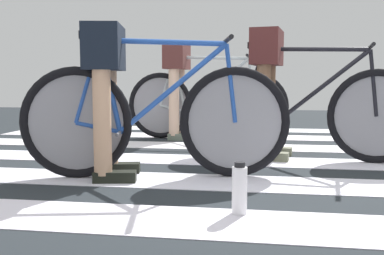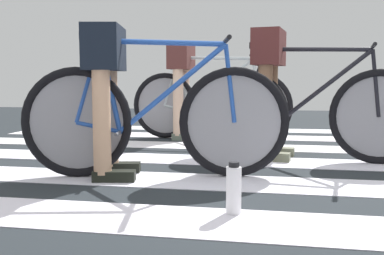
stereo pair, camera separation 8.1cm
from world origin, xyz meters
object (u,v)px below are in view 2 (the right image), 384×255
Objects in this scene: cyclist_1_of_3 at (106,80)px; bicycle_1_of_3 at (155,118)px; cyclist_2_of_3 at (269,76)px; cyclist_3_of_3 at (182,77)px; bicycle_3_of_3 at (210,104)px; water_bottle at (234,189)px; bicycle_2_of_3 at (308,112)px.

bicycle_1_of_3 is at bearing 0.00° from cyclist_1_of_3.
cyclist_1_of_3 is at bearing -129.10° from cyclist_2_of_3.
cyclist_3_of_3 is (-0.23, 1.96, 0.28)m from bicycle_1_of_3.
cyclist_1_of_3 is 1.38m from cyclist_2_of_3.
cyclist_2_of_3 is 0.59× the size of bicycle_3_of_3.
water_bottle is (0.80, -2.69, -0.55)m from cyclist_3_of_3.
bicycle_3_of_3 is (0.08, 1.95, 0.00)m from bicycle_1_of_3.
bicycle_1_of_3 is 1.16m from cyclist_2_of_3.
cyclist_1_of_3 is at bearing -137.82° from bicycle_2_of_3.
cyclist_2_of_3 is 4.13× the size of water_bottle.
water_bottle is (0.58, -0.73, -0.27)m from bicycle_1_of_3.
bicycle_2_of_3 is at bearing 27.92° from bicycle_1_of_3.
cyclist_1_of_3 is 0.94× the size of cyclist_3_of_3.
cyclist_1_of_3 is at bearing 180.00° from bicycle_1_of_3.
cyclist_1_of_3 is 3.90× the size of water_bottle.
cyclist_2_of_3 is at bearing 31.39° from cyclist_1_of_3.
cyclist_3_of_3 is 2.86m from water_bottle.
bicycle_2_of_3 is at bearing -39.80° from cyclist_3_of_3.
bicycle_3_of_3 is 0.42m from cyclist_3_of_3.
bicycle_2_of_3 is 0.42m from cyclist_2_of_3.
cyclist_2_of_3 is 1.69m from water_bottle.
bicycle_1_of_3 is at bearing -80.78° from cyclist_3_of_3.
cyclist_2_of_3 reaches higher than bicycle_1_of_3.
cyclist_3_of_3 is 4.13× the size of water_bottle.
bicycle_2_of_3 is at bearing 22.68° from cyclist_1_of_3.
bicycle_1_of_3 is at bearing -120.82° from cyclist_2_of_3.
bicycle_2_of_3 is 6.92× the size of water_bottle.
bicycle_2_of_3 reaches higher than water_bottle.
water_bottle is (-0.45, -1.55, -0.27)m from bicycle_2_of_3.
cyclist_3_of_3 is at bearing -180.00° from bicycle_3_of_3.
bicycle_1_of_3 is 1.99m from cyclist_3_of_3.
bicycle_2_of_3 is 1.47m from bicycle_3_of_3.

